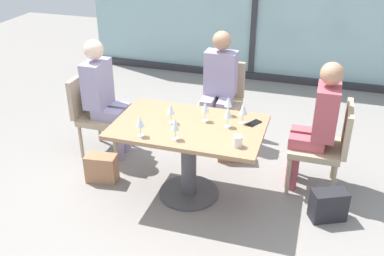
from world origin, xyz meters
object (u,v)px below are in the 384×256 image
(wine_glass_5, at_px, (205,107))
(wine_glass_3, at_px, (228,113))
(person_near_window, at_px, (219,83))
(wine_glass_2, at_px, (228,102))
(chair_far_left, at_px, (96,110))
(wine_glass_6, at_px, (243,110))
(wine_glass_0, at_px, (175,125))
(cell_phone_on_table, at_px, (254,123))
(handbag_0, at_px, (232,147))
(wine_glass_4, at_px, (140,122))
(handbag_2, at_px, (328,205))
(person_far_right, at_px, (318,121))
(person_far_left, at_px, (103,93))
(chair_near_window, at_px, (221,97))
(dining_table_main, at_px, (189,144))
(handbag_1, at_px, (102,168))
(wine_glass_1, at_px, (171,109))
(coffee_cup, at_px, (238,141))
(chair_far_right, at_px, (327,142))

(wine_glass_5, bearing_deg, wine_glass_3, -12.84)
(person_near_window, height_order, wine_glass_2, person_near_window)
(chair_far_left, height_order, wine_glass_6, wine_glass_6)
(wine_glass_0, bearing_deg, wine_glass_5, 70.06)
(wine_glass_6, bearing_deg, cell_phone_on_table, 14.50)
(wine_glass_0, bearing_deg, handbag_0, 74.69)
(wine_glass_4, bearing_deg, wine_glass_5, 44.40)
(wine_glass_5, height_order, handbag_2, wine_glass_5)
(person_far_right, bearing_deg, wine_glass_4, -150.59)
(cell_phone_on_table, bearing_deg, person_far_left, -160.56)
(person_far_left, relative_size, handbag_2, 4.20)
(person_near_window, relative_size, wine_glass_0, 6.81)
(chair_near_window, height_order, chair_far_left, same)
(dining_table_main, relative_size, chair_near_window, 1.51)
(cell_phone_on_table, height_order, handbag_1, cell_phone_on_table)
(wine_glass_0, height_order, handbag_1, wine_glass_0)
(dining_table_main, bearing_deg, person_far_left, 156.09)
(wine_glass_1, height_order, handbag_0, wine_glass_1)
(wine_glass_6, bearing_deg, coffee_cup, -84.10)
(wine_glass_5, distance_m, handbag_2, 1.36)
(wine_glass_3, bearing_deg, handbag_1, -174.98)
(chair_far_right, relative_size, wine_glass_5, 4.70)
(handbag_1, bearing_deg, wine_glass_5, 1.17)
(chair_far_left, bearing_deg, wine_glass_0, -33.04)
(dining_table_main, bearing_deg, wine_glass_2, 45.78)
(wine_glass_3, bearing_deg, dining_table_main, -168.57)
(wine_glass_0, relative_size, handbag_1, 0.62)
(coffee_cup, bearing_deg, dining_table_main, 153.85)
(wine_glass_3, relative_size, handbag_1, 0.62)
(wine_glass_4, distance_m, handbag_2, 1.76)
(person_near_window, xyz_separation_m, wine_glass_6, (0.44, -0.93, 0.16))
(coffee_cup, bearing_deg, wine_glass_4, -174.99)
(wine_glass_4, bearing_deg, chair_far_left, 137.76)
(chair_far_right, distance_m, coffee_cup, 1.03)
(wine_glass_2, height_order, wine_glass_3, same)
(chair_far_right, relative_size, wine_glass_0, 4.70)
(person_near_window, bearing_deg, wine_glass_5, -83.30)
(chair_near_window, distance_m, wine_glass_2, 1.03)
(person_far_left, distance_m, cell_phone_on_table, 1.63)
(coffee_cup, xyz_separation_m, cell_phone_on_table, (0.05, 0.43, -0.04))
(wine_glass_5, height_order, wine_glass_6, same)
(chair_far_right, height_order, handbag_2, chair_far_right)
(wine_glass_4, distance_m, wine_glass_6, 0.90)
(chair_far_left, height_order, wine_glass_5, wine_glass_5)
(chair_far_right, bearing_deg, handbag_0, 164.40)
(chair_near_window, height_order, wine_glass_5, wine_glass_5)
(chair_near_window, height_order, person_far_left, person_far_left)
(wine_glass_1, distance_m, wine_glass_5, 0.30)
(wine_glass_1, distance_m, handbag_2, 1.59)
(chair_far_right, xyz_separation_m, wine_glass_3, (-0.85, -0.41, 0.37))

